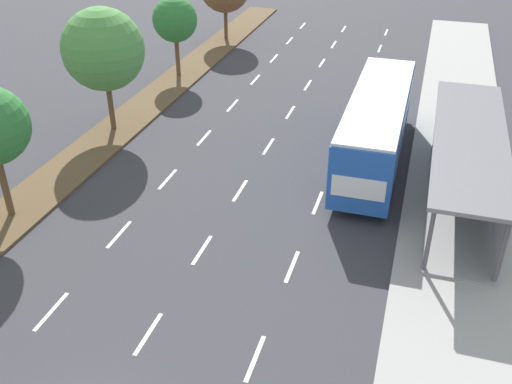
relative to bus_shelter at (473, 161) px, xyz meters
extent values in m
cube|color=brown|center=(-17.83, 4.06, -1.81)|extent=(2.60, 52.00, 0.12)
cube|color=#9E9E99|center=(-0.28, 4.06, -1.79)|extent=(4.50, 52.00, 0.15)
cube|color=white|center=(-13.03, -11.30, -1.86)|extent=(0.14, 1.89, 0.01)
cube|color=white|center=(-13.03, -6.71, -1.86)|extent=(0.14, 1.89, 0.01)
cube|color=white|center=(-13.03, -2.11, -1.86)|extent=(0.14, 1.89, 0.01)
cube|color=white|center=(-13.03, 2.48, -1.86)|extent=(0.14, 1.89, 0.01)
cube|color=white|center=(-13.03, 7.08, -1.86)|extent=(0.14, 1.89, 0.01)
cube|color=white|center=(-13.03, 11.67, -1.86)|extent=(0.14, 1.89, 0.01)
cube|color=white|center=(-13.03, 16.27, -1.86)|extent=(0.14, 1.89, 0.01)
cube|color=white|center=(-13.03, 20.86, -1.86)|extent=(0.14, 1.89, 0.01)
cube|color=white|center=(-13.03, 25.46, -1.86)|extent=(0.14, 1.89, 0.01)
cube|color=white|center=(-9.53, -11.30, -1.86)|extent=(0.14, 1.89, 0.01)
cube|color=white|center=(-9.53, -6.71, -1.86)|extent=(0.14, 1.89, 0.01)
cube|color=white|center=(-9.53, -2.11, -1.86)|extent=(0.14, 1.89, 0.01)
cube|color=white|center=(-9.53, 2.48, -1.86)|extent=(0.14, 1.89, 0.01)
cube|color=white|center=(-9.53, 7.08, -1.86)|extent=(0.14, 1.89, 0.01)
cube|color=white|center=(-9.53, 11.67, -1.86)|extent=(0.14, 1.89, 0.01)
cube|color=white|center=(-9.53, 16.27, -1.86)|extent=(0.14, 1.89, 0.01)
cube|color=white|center=(-9.53, 20.86, -1.86)|extent=(0.14, 1.89, 0.01)
cube|color=white|center=(-9.53, 25.46, -1.86)|extent=(0.14, 1.89, 0.01)
cube|color=white|center=(-6.03, -11.30, -1.86)|extent=(0.14, 1.89, 0.01)
cube|color=white|center=(-6.03, -6.71, -1.86)|extent=(0.14, 1.89, 0.01)
cube|color=white|center=(-6.03, -2.11, -1.86)|extent=(0.14, 1.89, 0.01)
cube|color=white|center=(-6.03, 2.48, -1.86)|extent=(0.14, 1.89, 0.01)
cube|color=white|center=(-6.03, 7.08, -1.86)|extent=(0.14, 1.89, 0.01)
cube|color=white|center=(-6.03, 11.67, -1.86)|extent=(0.14, 1.89, 0.01)
cube|color=white|center=(-6.03, 16.27, -1.86)|extent=(0.14, 1.89, 0.01)
cube|color=white|center=(-6.03, 20.86, -1.86)|extent=(0.14, 1.89, 0.01)
cube|color=white|center=(-6.03, 25.46, -1.86)|extent=(0.14, 1.89, 0.01)
cube|color=gray|center=(-0.28, 0.00, -1.67)|extent=(2.60, 12.00, 0.10)
cylinder|color=#56565B|center=(-1.46, -5.75, -0.32)|extent=(0.16, 0.16, 2.60)
cylinder|color=#56565B|center=(-1.46, 5.75, -0.32)|extent=(0.16, 0.16, 2.60)
cylinder|color=#56565B|center=(0.90, -5.75, -0.32)|extent=(0.16, 0.16, 2.60)
cylinder|color=#56565B|center=(0.90, 5.75, -0.32)|extent=(0.16, 0.16, 2.60)
cube|color=gray|center=(0.96, 0.00, -0.32)|extent=(0.10, 11.40, 2.34)
cube|color=slate|center=(-0.28, 0.00, 1.06)|extent=(2.90, 12.40, 0.16)
cube|color=#2356B2|center=(-4.28, 2.37, -0.02)|extent=(2.50, 11.20, 2.80)
cube|color=#2D3D4C|center=(-4.28, 2.37, 0.83)|extent=(2.54, 10.30, 0.90)
cube|color=silver|center=(-4.28, 2.37, 1.44)|extent=(2.45, 10.98, 0.12)
cube|color=#2D3D4C|center=(-4.28, 7.99, 0.33)|extent=(2.25, 0.06, 1.54)
cube|color=white|center=(-4.28, -3.25, -0.22)|extent=(2.12, 0.04, 0.90)
cylinder|color=black|center=(-5.38, 5.84, -1.37)|extent=(0.30, 1.00, 1.00)
cylinder|color=black|center=(-3.18, 5.84, -1.37)|extent=(0.30, 1.00, 1.00)
cylinder|color=black|center=(-5.38, -1.10, -1.37)|extent=(0.30, 1.00, 1.00)
cylinder|color=black|center=(-3.18, -1.10, -1.37)|extent=(0.30, 1.00, 1.00)
cylinder|color=brown|center=(-17.86, -6.84, -0.34)|extent=(0.28, 0.28, 2.81)
cylinder|color=brown|center=(-18.01, 1.98, -0.38)|extent=(0.28, 0.28, 2.73)
sphere|color=#4C8E42|center=(-18.01, 1.98, 2.54)|extent=(4.15, 4.15, 4.15)
cylinder|color=brown|center=(-18.06, 10.80, -0.47)|extent=(0.28, 0.28, 2.54)
sphere|color=#2D7533|center=(-18.06, 10.80, 1.86)|extent=(2.83, 2.83, 2.83)
cylinder|color=brown|center=(-17.84, 19.62, -0.50)|extent=(0.28, 0.28, 2.50)
camera|label=1|loc=(-2.42, -23.11, 11.29)|focal=40.85mm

